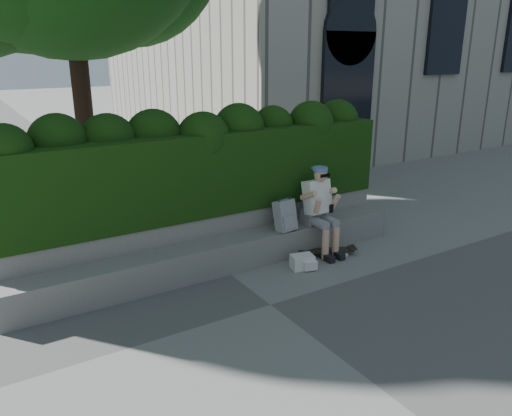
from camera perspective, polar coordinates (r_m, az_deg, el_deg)
ground at (r=6.43m, az=1.67°, el=-11.00°), size 80.00×80.00×0.00m
bench_ledge at (r=7.31m, az=-3.72°, el=-5.42°), size 6.00×0.45×0.45m
planter_wall at (r=7.64m, az=-5.42°, el=-3.18°), size 6.00×0.50×0.75m
hedge at (r=7.55m, az=-6.39°, el=4.28°), size 6.00×1.00×1.20m
person at (r=7.81m, az=7.24°, el=0.15°), size 0.40×0.76×1.38m
skateboard at (r=7.92m, az=8.10°, el=-4.87°), size 0.83×0.53×0.09m
backpack_plaid at (r=7.56m, az=3.35°, el=-0.88°), size 0.34×0.22×0.47m
backpack_ground at (r=7.41m, az=5.31°, el=-6.14°), size 0.37×0.30×0.21m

